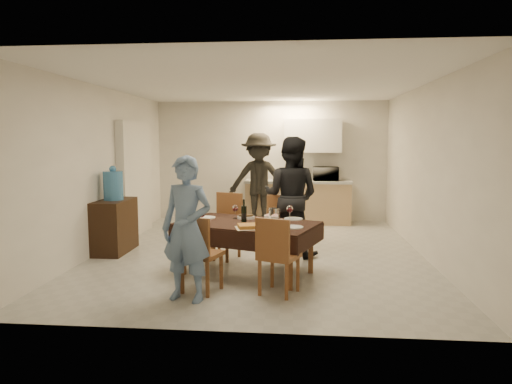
% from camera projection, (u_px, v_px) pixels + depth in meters
% --- Properties ---
extents(floor, '(5.00, 6.00, 0.02)m').
position_uv_depth(floor, '(259.00, 253.00, 7.17)').
color(floor, '#9F9F9B').
rests_on(floor, ground).
extents(ceiling, '(5.00, 6.00, 0.02)m').
position_uv_depth(ceiling, '(259.00, 84.00, 6.88)').
color(ceiling, white).
rests_on(ceiling, wall_back).
extents(wall_back, '(5.00, 0.02, 2.60)m').
position_uv_depth(wall_back, '(271.00, 161.00, 9.99)').
color(wall_back, beige).
rests_on(wall_back, floor).
extents(wall_front, '(5.00, 0.02, 2.60)m').
position_uv_depth(wall_front, '(231.00, 192.00, 4.06)').
color(wall_front, beige).
rests_on(wall_front, floor).
extents(wall_left, '(0.02, 6.00, 2.60)m').
position_uv_depth(wall_left, '(103.00, 169.00, 7.25)').
color(wall_left, beige).
rests_on(wall_left, floor).
extents(wall_right, '(0.02, 6.00, 2.60)m').
position_uv_depth(wall_right, '(426.00, 171.00, 6.80)').
color(wall_right, beige).
rests_on(wall_right, floor).
extents(stub_partition, '(0.15, 1.40, 2.10)m').
position_uv_depth(stub_partition, '(135.00, 179.00, 8.46)').
color(stub_partition, silver).
rests_on(stub_partition, floor).
extents(kitchen_base_cabinet, '(2.20, 0.60, 0.86)m').
position_uv_depth(kitchen_base_cabinet, '(298.00, 203.00, 9.72)').
color(kitchen_base_cabinet, tan).
rests_on(kitchen_base_cabinet, floor).
extents(kitchen_worktop, '(2.24, 0.64, 0.05)m').
position_uv_depth(kitchen_worktop, '(298.00, 182.00, 9.67)').
color(kitchen_worktop, '#ADADA8').
rests_on(kitchen_worktop, kitchen_base_cabinet).
extents(upper_cabinet, '(1.20, 0.34, 0.70)m').
position_uv_depth(upper_cabinet, '(313.00, 136.00, 9.67)').
color(upper_cabinet, white).
rests_on(upper_cabinet, wall_back).
extents(dining_table, '(2.00, 1.56, 0.69)m').
position_uv_depth(dining_table, '(247.00, 225.00, 5.97)').
color(dining_table, black).
rests_on(dining_table, floor).
extents(chair_near_left, '(0.52, 0.53, 0.49)m').
position_uv_depth(chair_near_left, '(200.00, 247.00, 5.20)').
color(chair_near_left, brown).
rests_on(chair_near_left, floor).
extents(chair_near_right, '(0.53, 0.55, 0.49)m').
position_uv_depth(chair_near_right, '(279.00, 248.00, 5.12)').
color(chair_near_right, brown).
rests_on(chair_near_right, floor).
extents(chair_far_left, '(0.57, 0.59, 0.52)m').
position_uv_depth(chair_far_left, '(222.00, 220.00, 6.67)').
color(chair_far_left, brown).
rests_on(chair_far_left, floor).
extents(chair_far_right, '(0.51, 0.51, 0.51)m').
position_uv_depth(chair_far_right, '(283.00, 222.00, 6.60)').
color(chair_far_right, brown).
rests_on(chair_far_right, floor).
extents(console, '(0.45, 0.90, 0.83)m').
position_uv_depth(console, '(115.00, 226.00, 7.19)').
color(console, black).
rests_on(console, floor).
extents(water_jug, '(0.30, 0.30, 0.45)m').
position_uv_depth(water_jug, '(113.00, 186.00, 7.11)').
color(water_jug, '#4289C9').
rests_on(water_jug, console).
extents(wine_bottle, '(0.07, 0.07, 0.30)m').
position_uv_depth(wine_bottle, '(244.00, 211.00, 6.01)').
color(wine_bottle, black).
rests_on(wine_bottle, dining_table).
extents(water_pitcher, '(0.13, 0.13, 0.20)m').
position_uv_depth(water_pitcher, '(274.00, 216.00, 5.88)').
color(water_pitcher, white).
rests_on(water_pitcher, dining_table).
extents(savoury_tart, '(0.46, 0.39, 0.05)m').
position_uv_depth(savoury_tart, '(252.00, 226.00, 5.58)').
color(savoury_tart, gold).
rests_on(savoury_tart, dining_table).
extents(salad_bowl, '(0.18, 0.18, 0.07)m').
position_uv_depth(salad_bowl, '(271.00, 218.00, 6.12)').
color(salad_bowl, white).
rests_on(salad_bowl, dining_table).
extents(mushroom_dish, '(0.22, 0.22, 0.04)m').
position_uv_depth(mushroom_dish, '(246.00, 217.00, 6.25)').
color(mushroom_dish, white).
rests_on(mushroom_dish, dining_table).
extents(wine_glass_a, '(0.09, 0.09, 0.21)m').
position_uv_depth(wine_glass_a, '(202.00, 217.00, 5.76)').
color(wine_glass_a, white).
rests_on(wine_glass_a, dining_table).
extents(wine_glass_b, '(0.09, 0.09, 0.20)m').
position_uv_depth(wine_glass_b, '(290.00, 213.00, 6.16)').
color(wine_glass_b, white).
rests_on(wine_glass_b, dining_table).
extents(wine_glass_c, '(0.09, 0.09, 0.19)m').
position_uv_depth(wine_glass_c, '(235.00, 211.00, 6.27)').
color(wine_glass_c, white).
rests_on(wine_glass_c, dining_table).
extents(plate_near_left, '(0.29, 0.29, 0.02)m').
position_uv_depth(plate_near_left, '(197.00, 225.00, 5.73)').
color(plate_near_left, white).
rests_on(plate_near_left, dining_table).
extents(plate_near_right, '(0.26, 0.26, 0.01)m').
position_uv_depth(plate_near_right, '(293.00, 227.00, 5.62)').
color(plate_near_right, white).
rests_on(plate_near_right, dining_table).
extents(plate_far_left, '(0.24, 0.24, 0.01)m').
position_uv_depth(plate_far_left, '(207.00, 217.00, 6.32)').
color(plate_far_left, white).
rests_on(plate_far_left, dining_table).
extents(plate_far_right, '(0.25, 0.25, 0.01)m').
position_uv_depth(plate_far_right, '(293.00, 219.00, 6.21)').
color(plate_far_right, white).
rests_on(plate_far_right, dining_table).
extents(microwave, '(0.53, 0.36, 0.29)m').
position_uv_depth(microwave, '(326.00, 174.00, 9.60)').
color(microwave, white).
rests_on(microwave, kitchen_worktop).
extents(person_near, '(0.66, 0.51, 1.60)m').
position_uv_depth(person_near, '(187.00, 229.00, 4.97)').
color(person_near, '#617DA8').
rests_on(person_near, floor).
extents(person_far, '(1.05, 0.93, 1.81)m').
position_uv_depth(person_far, '(291.00, 197.00, 6.94)').
color(person_far, black).
rests_on(person_far, floor).
extents(person_kitchen, '(1.23, 0.71, 1.90)m').
position_uv_depth(person_kitchen, '(259.00, 180.00, 9.29)').
color(person_kitchen, black).
rests_on(person_kitchen, floor).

